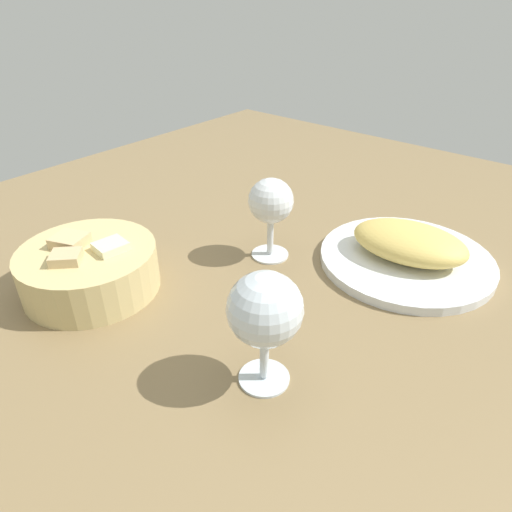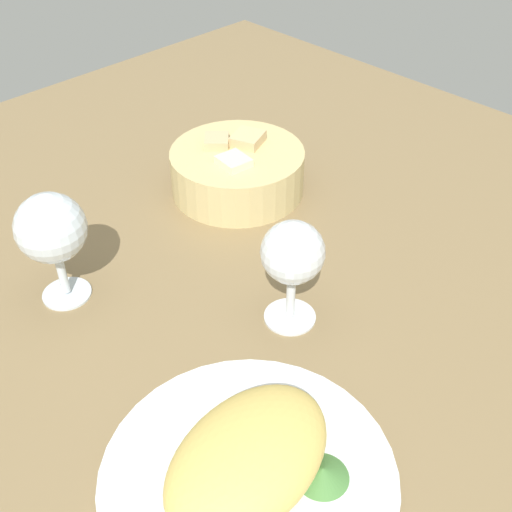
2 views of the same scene
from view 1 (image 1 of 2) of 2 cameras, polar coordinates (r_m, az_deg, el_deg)
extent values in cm
cube|color=olive|center=(67.65, 5.09, -3.57)|extent=(140.00, 140.00, 2.00)
cylinder|color=silver|center=(73.62, 18.11, -0.42)|extent=(25.88, 25.88, 1.40)
ellipsoid|color=#D7B95D|center=(72.13, 18.50, 1.64)|extent=(18.31, 13.41, 4.71)
cone|color=#467B3A|center=(78.09, 16.85, 2.85)|extent=(4.73, 4.73, 1.24)
cylinder|color=tan|center=(67.32, -19.94, -1.55)|extent=(18.60, 18.60, 6.24)
cube|color=#D3B17E|center=(67.93, -21.88, 0.73)|extent=(5.43, 5.19, 4.31)
cube|color=tan|center=(64.18, -22.33, -1.07)|extent=(4.93, 4.93, 3.67)
cube|color=beige|center=(65.07, -17.39, 0.03)|extent=(4.08, 4.43, 4.01)
cylinder|color=silver|center=(72.30, 1.74, 0.32)|extent=(5.80, 5.80, 0.60)
cylinder|color=silver|center=(70.79, 1.78, 2.39)|extent=(1.00, 1.00, 5.39)
sphere|color=silver|center=(68.03, 1.87, 6.87)|extent=(6.79, 6.79, 6.79)
cylinder|color=silver|center=(51.85, 1.01, -14.76)|extent=(5.62, 5.62, 0.60)
cylinder|color=silver|center=(49.80, 1.04, -12.47)|extent=(1.00, 1.00, 5.17)
sphere|color=silver|center=(45.53, 1.12, -6.60)|extent=(7.79, 7.79, 7.79)
camera|label=2|loc=(0.84, 48.99, 31.72)|focal=45.30mm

